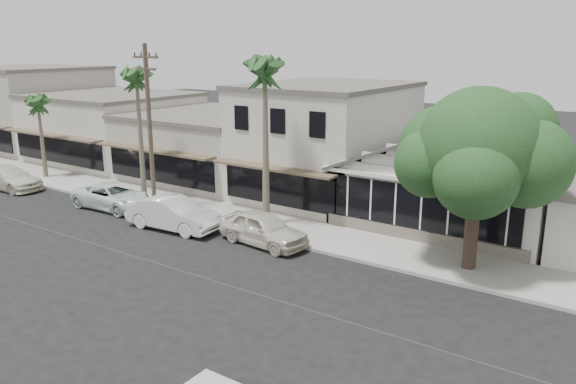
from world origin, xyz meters
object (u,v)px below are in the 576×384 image
Objects in this scene: car_0 at (263,228)px; shade_tree at (479,151)px; car_2 at (114,196)px; utility_pole at (150,125)px; car_3 at (9,178)px; car_1 at (173,214)px.

shade_tree is (8.72, 2.43, 4.14)m from car_0.
utility_pole is at bearing -72.52° from car_2.
car_1 is at bearing -92.72° from car_3.
shade_tree is at bearing -86.52° from car_3.
utility_pole is 1.21× the size of shade_tree.
car_2 is at bearing -87.86° from car_3.
shade_tree is (19.08, 2.49, 4.20)m from car_2.
shade_tree reaches higher than car_1.
utility_pole is at bearing -174.35° from shade_tree.
car_1 is (-5.00, -0.78, 0.04)m from car_0.
shade_tree is (28.17, 3.36, 4.19)m from car_3.
shade_tree reaches higher than car_2.
car_1 is (3.03, -1.55, -3.98)m from utility_pole.
car_0 is 5.06m from car_1.
utility_pole reaches higher than car_1.
car_1 reaches higher than car_3.
car_0 is 19.47m from car_3.
utility_pole is 5.24m from car_1.
car_0 is 10.36m from car_2.
shade_tree is at bearing -68.17° from car_0.
car_3 is 0.67× the size of shade_tree.
shade_tree reaches higher than car_3.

